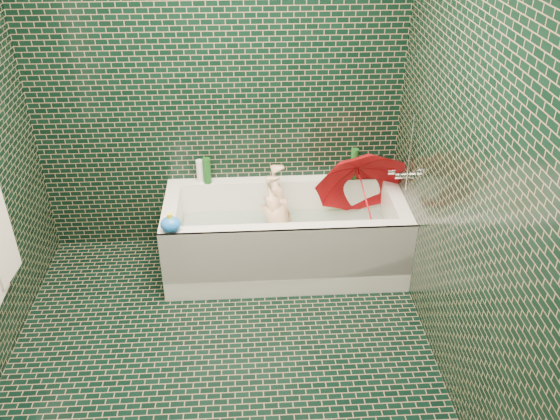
{
  "coord_description": "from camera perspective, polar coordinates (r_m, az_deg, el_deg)",
  "views": [
    {
      "loc": [
        0.19,
        -2.53,
        2.68
      ],
      "look_at": [
        0.4,
        0.82,
        0.6
      ],
      "focal_mm": 38.0,
      "sensor_mm": 36.0,
      "label": 1
    }
  ],
  "objects": [
    {
      "name": "bottle_right_tall",
      "position": [
        4.42,
        7.14,
        4.42
      ],
      "size": [
        0.07,
        0.07,
        0.24
      ],
      "primitive_type": "cylinder",
      "rotation": [
        0.0,
        0.0,
        0.21
      ],
      "color": "#164D19",
      "rests_on": "bathtub"
    },
    {
      "name": "bottle_right_pump",
      "position": [
        4.48,
        9.57,
        4.14
      ],
      "size": [
        0.05,
        0.05,
        0.18
      ],
      "primitive_type": "cylinder",
      "rotation": [
        0.0,
        0.0,
        -0.03
      ],
      "color": "silver",
      "rests_on": "bathtub"
    },
    {
      "name": "umbrella",
      "position": [
        4.24,
        8.21,
        1.26
      ],
      "size": [
        0.85,
        0.88,
        0.97
      ],
      "primitive_type": "imported",
      "rotation": [
        0.48,
        -0.31,
        -0.06
      ],
      "color": "red",
      "rests_on": "bathtub"
    },
    {
      "name": "rubber_duck",
      "position": [
        4.49,
        8.4,
        3.62
      ],
      "size": [
        0.11,
        0.07,
        0.09
      ],
      "rotation": [
        0.0,
        0.0,
        -0.0
      ],
      "color": "#FFF11A",
      "rests_on": "bathtub"
    },
    {
      "name": "soap_bottle_b",
      "position": [
        4.54,
        10.34,
        3.21
      ],
      "size": [
        0.1,
        0.1,
        0.19
      ],
      "primitive_type": "imported",
      "rotation": [
        0.0,
        0.0,
        0.1
      ],
      "color": "#5D2079",
      "rests_on": "bathtub"
    },
    {
      "name": "soap_bottle_a",
      "position": [
        4.53,
        8.96,
        3.29
      ],
      "size": [
        0.11,
        0.11,
        0.26
      ],
      "primitive_type": "imported",
      "rotation": [
        0.0,
        0.0,
        -0.13
      ],
      "color": "white",
      "rests_on": "bathtub"
    },
    {
      "name": "bottle_left_short",
      "position": [
        4.4,
        -7.71,
        3.74
      ],
      "size": [
        0.07,
        0.07,
        0.17
      ],
      "primitive_type": "cylinder",
      "rotation": [
        0.0,
        0.0,
        -0.43
      ],
      "color": "white",
      "rests_on": "bathtub"
    },
    {
      "name": "bottle_left_tall",
      "position": [
        4.37,
        -7.05,
        3.77
      ],
      "size": [
        0.07,
        0.07,
        0.2
      ],
      "primitive_type": "cylinder",
      "rotation": [
        0.0,
        0.0,
        -0.12
      ],
      "color": "#164D19",
      "rests_on": "bathtub"
    },
    {
      "name": "bathtub",
      "position": [
        4.32,
        0.49,
        -3.13
      ],
      "size": [
        1.7,
        0.75,
        0.55
      ],
      "color": "white",
      "rests_on": "floor"
    },
    {
      "name": "faucet",
      "position": [
        4.16,
        11.78,
        3.76
      ],
      "size": [
        0.18,
        0.19,
        0.55
      ],
      "color": "silver",
      "rests_on": "wall_right"
    },
    {
      "name": "soap_bottle_c",
      "position": [
        4.56,
        10.28,
        3.35
      ],
      "size": [
        0.13,
        0.13,
        0.15
      ],
      "primitive_type": "imported",
      "rotation": [
        0.0,
        0.0,
        0.1
      ],
      "color": "#164D19",
      "rests_on": "bathtub"
    },
    {
      "name": "wall_back",
      "position": [
        4.18,
        -6.12,
        11.57
      ],
      "size": [
        2.8,
        0.0,
        2.8
      ],
      "primitive_type": "plane",
      "rotation": [
        1.57,
        0.0,
        0.0
      ],
      "color": "black",
      "rests_on": "floor"
    },
    {
      "name": "bath_mat",
      "position": [
        4.37,
        0.47,
        -3.59
      ],
      "size": [
        1.35,
        0.47,
        0.01
      ],
      "primitive_type": "cube",
      "color": "green",
      "rests_on": "bathtub"
    },
    {
      "name": "floor",
      "position": [
        3.69,
        -5.64,
        -15.07
      ],
      "size": [
        2.8,
        2.8,
        0.0
      ],
      "primitive_type": "plane",
      "color": "black",
      "rests_on": "ground"
    },
    {
      "name": "water",
      "position": [
        4.28,
        0.48,
        -2.02
      ],
      "size": [
        1.48,
        0.53,
        0.0
      ],
      "primitive_type": "cube",
      "color": "silver",
      "rests_on": "bathtub"
    },
    {
      "name": "bath_toy",
      "position": [
        3.86,
        -10.48,
        -1.34
      ],
      "size": [
        0.17,
        0.16,
        0.13
      ],
      "rotation": [
        0.0,
        0.0,
        -0.44
      ],
      "color": "blue",
      "rests_on": "bathtub"
    },
    {
      "name": "wall_right",
      "position": [
        3.11,
        17.77,
        2.71
      ],
      "size": [
        0.0,
        2.8,
        2.8
      ],
      "primitive_type": "plane",
      "rotation": [
        1.57,
        0.0,
        -1.57
      ],
      "color": "black",
      "rests_on": "floor"
    },
    {
      "name": "child",
      "position": [
        4.3,
        0.02,
        -1.71
      ],
      "size": [
        0.98,
        0.63,
        0.32
      ],
      "primitive_type": "imported",
      "rotation": [
        -1.46,
        0.0,
        -1.92
      ],
      "color": "beige",
      "rests_on": "bathtub"
    }
  ]
}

